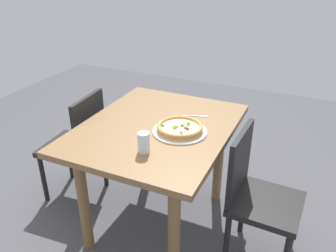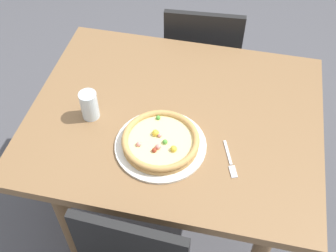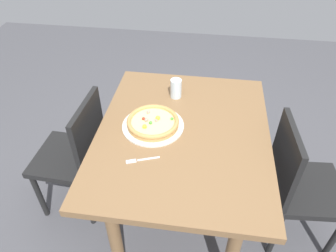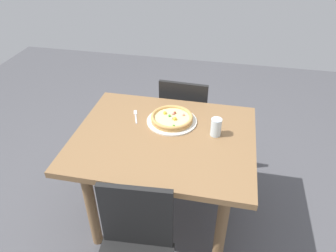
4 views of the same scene
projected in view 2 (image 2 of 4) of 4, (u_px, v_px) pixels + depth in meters
The scene contains 7 objects.
ground_plane at pixel (173, 212), 2.23m from camera, with size 6.00×6.00×0.00m, color #4C4C51.
dining_table at pixel (175, 134), 1.73m from camera, with size 1.14×0.92×0.77m.
chair_near at pixel (202, 63), 2.29m from camera, with size 0.43×0.43×0.87m.
plate at pixel (161, 145), 1.53m from camera, with size 0.34×0.34×0.01m, color silver.
pizza at pixel (161, 141), 1.51m from camera, with size 0.28×0.28×0.04m.
fork at pixel (230, 162), 1.49m from camera, with size 0.07×0.16×0.00m.
drinking_glass at pixel (89, 105), 1.59m from camera, with size 0.07×0.07×0.12m, color silver.
Camera 2 is at (-0.21, 1.09, 1.98)m, focal length 44.78 mm.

